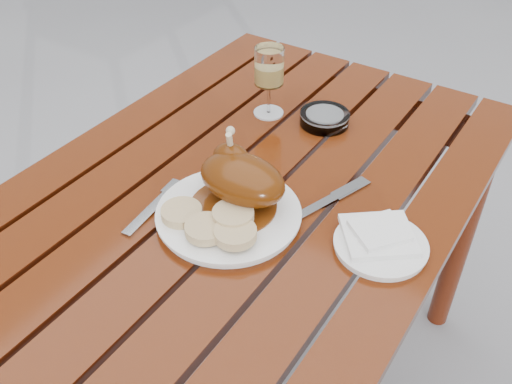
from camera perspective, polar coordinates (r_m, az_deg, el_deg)
table at (r=1.39m, az=-0.94°, el=-11.44°), size 0.80×1.20×0.75m
dinner_plate at (r=1.04m, az=-2.74°, el=-2.28°), size 0.28×0.28×0.02m
roast_duck at (r=1.03m, az=-1.58°, el=1.45°), size 0.17×0.16×0.12m
bread_dumplings at (r=0.99m, az=-4.26°, el=-3.03°), size 0.19×0.12×0.03m
wine_glass at (r=1.30m, az=1.31°, el=10.95°), size 0.08×0.08×0.16m
side_plate at (r=1.00m, az=12.35°, el=-5.25°), size 0.17×0.17×0.01m
napkin at (r=1.01m, az=12.15°, el=-4.23°), size 0.16×0.16×0.01m
ashtray at (r=1.30m, az=6.87°, el=7.34°), size 0.15×0.15×0.03m
fork at (r=1.08m, az=-10.35°, el=-1.68°), size 0.04×0.16×0.01m
knife at (r=1.07m, az=6.20°, el=-1.43°), size 0.08×0.19×0.01m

